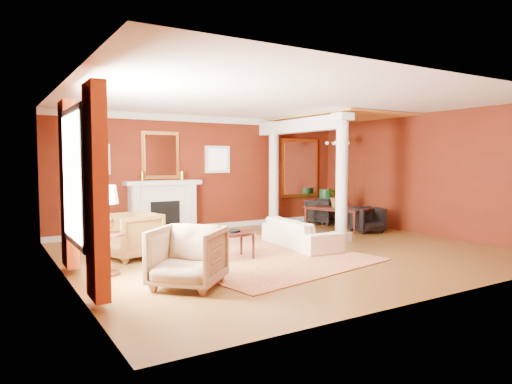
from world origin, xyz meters
TOP-DOWN VIEW (x-y plane):
  - ground at (0.00, 0.00)m, footprint 8.00×8.00m
  - room_shell at (0.00, 0.00)m, footprint 8.04×7.04m
  - fireplace at (-1.30, 3.32)m, footprint 1.85×0.42m
  - overmantel_mirror at (-1.30, 3.45)m, footprint 0.95×0.07m
  - flank_window_left at (-2.85, 3.46)m, footprint 0.70×0.07m
  - flank_window_right at (0.25, 3.46)m, footprint 0.70×0.07m
  - left_window at (-3.89, -0.60)m, footprint 0.21×2.55m
  - column_front at (1.70, 0.30)m, footprint 0.36×0.36m
  - column_back at (1.70, 3.00)m, footprint 0.36×0.36m
  - header_beam at (1.70, 1.90)m, footprint 0.30×3.20m
  - amber_ceiling at (2.85, 1.75)m, footprint 2.30×3.40m
  - dining_mirror at (2.90, 3.45)m, footprint 1.30×0.07m
  - chandelier at (2.90, 1.80)m, footprint 0.60×0.62m
  - crown_trim at (0.00, 3.46)m, footprint 8.00×0.08m
  - base_trim at (0.00, 3.46)m, footprint 8.00×0.08m
  - rug at (-0.86, 0.24)m, footprint 4.09×4.97m
  - sofa at (0.50, 0.20)m, footprint 0.75×2.02m
  - armchair_leopard at (-2.78, 0.91)m, footprint 1.05×1.08m
  - armchair_stripe at (-2.62, -1.37)m, footprint 1.25×1.25m
  - coffee_table at (-1.28, -0.11)m, footprint 0.99×0.99m
  - coffee_book at (-1.34, -0.04)m, footprint 0.14×0.05m
  - side_table at (-3.44, -0.09)m, footprint 0.56×0.56m
  - dining_table at (2.80, 1.64)m, footprint 0.98×1.73m
  - dining_chair_near at (3.07, 0.89)m, footprint 0.78×0.74m
  - dining_chair_far at (3.08, 2.62)m, footprint 0.97×0.94m
  - green_urn at (3.50, 3.00)m, footprint 0.40×0.40m
  - potted_plant at (2.77, 1.66)m, footprint 0.70×0.73m

SIDE VIEW (x-z plane):
  - ground at x=0.00m, z-range 0.00..0.00m
  - rug at x=-0.86m, z-range 0.00..0.02m
  - base_trim at x=0.00m, z-range 0.00..0.12m
  - dining_chair_near at x=3.07m, z-range 0.00..0.69m
  - green_urn at x=3.50m, z-range -0.10..0.85m
  - sofa at x=0.50m, z-range 0.00..0.77m
  - dining_chair_far at x=3.08m, z-range 0.00..0.78m
  - dining_table at x=2.80m, z-range 0.00..0.91m
  - coffee_table at x=-1.28m, z-range 0.21..0.71m
  - armchair_leopard at x=-2.78m, z-range 0.00..0.91m
  - armchair_stripe at x=-2.62m, z-range 0.00..0.94m
  - coffee_book at x=-1.34m, z-range 0.50..0.70m
  - fireplace at x=-1.30m, z-range 0.00..1.29m
  - side_table at x=-3.44m, z-range 0.23..1.62m
  - potted_plant at x=2.77m, z-range 0.91..1.37m
  - left_window at x=-3.89m, z-range 0.12..2.72m
  - column_front at x=1.70m, z-range 0.03..2.83m
  - column_back at x=1.70m, z-range 0.03..2.83m
  - dining_mirror at x=2.90m, z-range 0.70..2.40m
  - flank_window_left at x=-2.85m, z-range 1.45..2.15m
  - flank_window_right at x=0.25m, z-range 1.45..2.15m
  - overmantel_mirror at x=-1.30m, z-range 1.33..2.47m
  - room_shell at x=0.00m, z-range 0.56..3.48m
  - chandelier at x=2.90m, z-range 1.87..2.62m
  - header_beam at x=1.70m, z-range 2.46..2.78m
  - crown_trim at x=0.00m, z-range 2.74..2.90m
  - amber_ceiling at x=2.85m, z-range 2.85..2.89m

